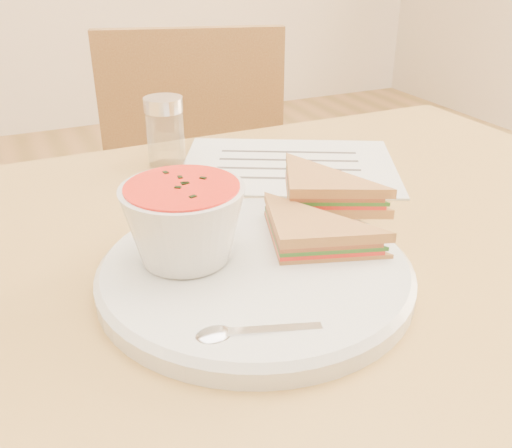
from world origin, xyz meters
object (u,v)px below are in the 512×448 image
condiment_shaker (165,132)px  plate (255,274)px  chair_far (203,260)px  soup_bowl (184,227)px

condiment_shaker → plate: bearing=-92.6°
plate → condiment_shaker: (0.02, 0.33, 0.04)m
plate → condiment_shaker: condiment_shaker is taller
chair_far → soup_bowl: (-0.19, -0.52, 0.37)m
condiment_shaker → soup_bowl: bearing=-103.6°
soup_bowl → condiment_shaker: bearing=76.4°
chair_far → condiment_shaker: size_ratio=8.94×
chair_far → condiment_shaker: chair_far is taller
chair_far → condiment_shaker: 0.44m
plate → soup_bowl: bearing=150.2°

